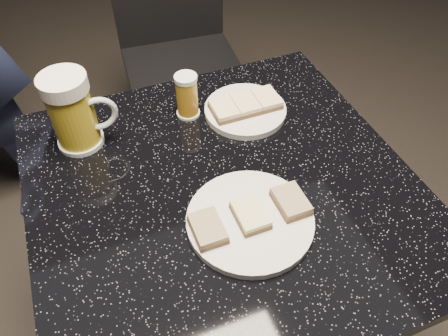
{
  "coord_description": "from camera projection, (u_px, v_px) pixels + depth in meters",
  "views": [
    {
      "loc": [
        -0.19,
        -0.49,
        1.36
      ],
      "look_at": [
        0.0,
        0.0,
        0.8
      ],
      "focal_mm": 35.0,
      "sensor_mm": 36.0,
      "label": 1
    }
  ],
  "objects": [
    {
      "name": "plate_large",
      "position": [
        250.0,
        220.0,
        0.74
      ],
      "size": [
        0.22,
        0.22,
        0.01
      ],
      "primitive_type": "cylinder",
      "color": "silver",
      "rests_on": "table"
    },
    {
      "name": "beer_tumbler",
      "position": [
        187.0,
        96.0,
        0.91
      ],
      "size": [
        0.05,
        0.05,
        0.1
      ],
      "color": "white",
      "rests_on": "table"
    },
    {
      "name": "beer_mug",
      "position": [
        73.0,
        112.0,
        0.83
      ],
      "size": [
        0.13,
        0.09,
        0.16
      ],
      "color": "white",
      "rests_on": "table"
    },
    {
      "name": "chair",
      "position": [
        178.0,
        48.0,
        1.59
      ],
      "size": [
        0.43,
        0.43,
        0.87
      ],
      "color": "black",
      "rests_on": "floor"
    },
    {
      "name": "canapes_on_plate_small",
      "position": [
        246.0,
        104.0,
        0.93
      ],
      "size": [
        0.15,
        0.07,
        0.02
      ],
      "color": "#4C3521",
      "rests_on": "plate_small"
    },
    {
      "name": "plate_small",
      "position": [
        245.0,
        110.0,
        0.94
      ],
      "size": [
        0.18,
        0.18,
        0.01
      ],
      "primitive_type": "cylinder",
      "color": "silver",
      "rests_on": "table"
    },
    {
      "name": "canapes_on_plate_large",
      "position": [
        250.0,
        215.0,
        0.73
      ],
      "size": [
        0.2,
        0.07,
        0.02
      ],
      "color": "#4C3521",
      "rests_on": "plate_large"
    },
    {
      "name": "table",
      "position": [
        224.0,
        256.0,
        0.98
      ],
      "size": [
        0.7,
        0.7,
        0.75
      ],
      "color": "black",
      "rests_on": "floor"
    }
  ]
}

